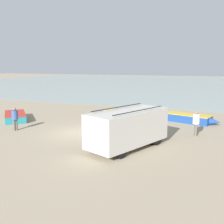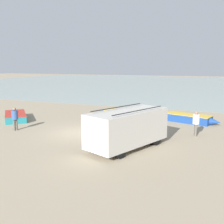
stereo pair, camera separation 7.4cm
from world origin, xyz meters
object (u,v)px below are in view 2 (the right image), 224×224
at_px(fisherman_0, 15,117).
at_px(fisherman_1, 196,121).
at_px(fishing_rowboat_1, 190,119).
at_px(fishing_rowboat_2, 123,113).
at_px(fishing_rowboat_0, 15,116).
at_px(parked_van, 128,127).

bearing_deg(fisherman_0, fisherman_1, 43.61).
height_order(fishing_rowboat_1, fishing_rowboat_2, fishing_rowboat_1).
relative_size(fishing_rowboat_1, fisherman_0, 2.70).
distance_m(fishing_rowboat_1, fisherman_1, 4.29).
bearing_deg(fishing_rowboat_1, fisherman_0, -130.67).
xyz_separation_m(fishing_rowboat_0, fishing_rowboat_1, (14.26, 4.38, 0.03)).
height_order(parked_van, fisherman_0, parked_van).
bearing_deg(parked_van, fishing_rowboat_2, 43.39).
xyz_separation_m(fishing_rowboat_2, fisherman_1, (6.83, -4.88, 0.77)).
relative_size(fishing_rowboat_1, fishing_rowboat_2, 0.98).
distance_m(fishing_rowboat_2, fisherman_1, 8.43).
xyz_separation_m(fishing_rowboat_0, fishing_rowboat_2, (8.16, 5.09, -0.05)).
bearing_deg(fisherman_0, fishing_rowboat_2, 84.93).
height_order(fishing_rowboat_1, fisherman_1, fisherman_1).
height_order(fishing_rowboat_0, fisherman_0, fisherman_0).
height_order(fishing_rowboat_2, fisherman_1, fisherman_1).
relative_size(parked_van, fisherman_0, 3.29).
distance_m(parked_van, fisherman_0, 8.90).
bearing_deg(parked_van, fisherman_0, 107.18).
distance_m(parked_van, fishing_rowboat_0, 12.22).
relative_size(fishing_rowboat_1, fisherman_1, 2.69).
xyz_separation_m(fishing_rowboat_0, fisherman_0, (2.70, -3.03, 0.71)).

